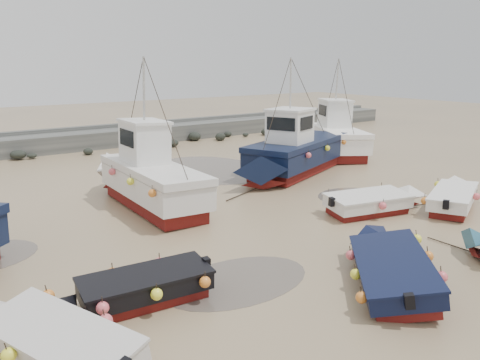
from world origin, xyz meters
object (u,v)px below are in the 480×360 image
(cabin_boat_3, at_px, (334,134))
(dinghy_0, at_px, (53,333))
(cabin_boat_1, at_px, (146,175))
(person, at_px, (136,195))
(cabin_boat_2, at_px, (293,151))
(dinghy_4, at_px, (132,287))
(dinghy_5, at_px, (375,200))
(dinghy_1, at_px, (393,263))
(dinghy_3, at_px, (455,195))

(cabin_boat_3, bearing_deg, dinghy_0, -123.62)
(cabin_boat_1, relative_size, person, 5.91)
(dinghy_0, distance_m, cabin_boat_2, 17.85)
(dinghy_4, bearing_deg, cabin_boat_3, -54.14)
(dinghy_5, height_order, cabin_boat_1, cabin_boat_1)
(dinghy_0, relative_size, cabin_boat_1, 0.60)
(person, bearing_deg, cabin_boat_1, 71.20)
(dinghy_4, xyz_separation_m, cabin_boat_3, (18.91, 11.29, 0.83))
(dinghy_1, bearing_deg, dinghy_3, 62.43)
(dinghy_5, relative_size, cabin_boat_2, 0.53)
(dinghy_0, bearing_deg, dinghy_1, -33.33)
(person, bearing_deg, dinghy_3, 125.44)
(dinghy_4, bearing_deg, dinghy_1, -108.54)
(cabin_boat_2, relative_size, cabin_boat_3, 1.25)
(dinghy_4, height_order, cabin_boat_1, cabin_boat_1)
(cabin_boat_1, bearing_deg, person, 83.78)
(dinghy_0, relative_size, dinghy_1, 1.09)
(dinghy_0, height_order, dinghy_4, same)
(dinghy_5, height_order, cabin_boat_2, cabin_boat_2)
(dinghy_0, height_order, dinghy_1, same)
(cabin_boat_3, bearing_deg, cabin_boat_1, -140.96)
(dinghy_3, relative_size, cabin_boat_3, 0.70)
(dinghy_3, relative_size, cabin_boat_1, 0.62)
(cabin_boat_1, height_order, cabin_boat_2, same)
(dinghy_3, bearing_deg, dinghy_5, -136.06)
(dinghy_0, bearing_deg, cabin_boat_2, 11.08)
(dinghy_1, bearing_deg, cabin_boat_1, 146.10)
(dinghy_0, bearing_deg, dinghy_3, -17.69)
(dinghy_4, relative_size, cabin_boat_3, 0.66)
(dinghy_1, distance_m, dinghy_4, 7.18)
(dinghy_0, distance_m, dinghy_4, 2.38)
(cabin_boat_1, bearing_deg, cabin_boat_2, 4.84)
(cabin_boat_2, bearing_deg, dinghy_1, 129.75)
(cabin_boat_3, bearing_deg, dinghy_3, -85.04)
(dinghy_3, xyz_separation_m, cabin_boat_3, (4.34, 11.24, 0.85))
(dinghy_4, height_order, cabin_boat_3, cabin_boat_3)
(dinghy_3, distance_m, cabin_boat_2, 8.69)
(dinghy_0, height_order, dinghy_5, same)
(dinghy_1, xyz_separation_m, cabin_boat_2, (6.32, 11.42, 0.78))
(dinghy_5, bearing_deg, cabin_boat_3, 154.33)
(dinghy_0, relative_size, dinghy_4, 1.04)
(cabin_boat_1, bearing_deg, dinghy_1, -75.85)
(dinghy_0, xyz_separation_m, dinghy_5, (13.30, 2.50, 0.01))
(dinghy_5, bearing_deg, dinghy_0, -66.63)
(dinghy_1, relative_size, dinghy_4, 0.96)
(dinghy_3, relative_size, person, 3.64)
(cabin_boat_1, xyz_separation_m, person, (0.20, 1.70, -1.36))
(dinghy_0, bearing_deg, dinghy_5, -10.68)
(dinghy_3, height_order, dinghy_5, same)
(dinghy_0, distance_m, person, 12.32)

